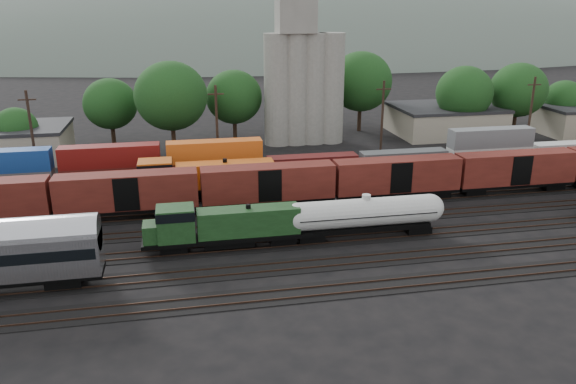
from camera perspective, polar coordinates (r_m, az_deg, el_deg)
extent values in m
plane|color=black|center=(61.51, 5.81, -2.89)|extent=(600.00, 600.00, 0.00)
cube|color=black|center=(48.65, 10.95, -9.17)|extent=(180.00, 3.20, 0.08)
cube|color=#382319|center=(48.03, 11.27, -9.47)|extent=(180.00, 0.08, 0.16)
cube|color=#382319|center=(49.20, 10.64, -8.72)|extent=(180.00, 0.08, 0.16)
cube|color=black|center=(52.80, 8.94, -6.74)|extent=(180.00, 3.20, 0.08)
cube|color=#382319|center=(52.16, 9.21, -6.98)|extent=(180.00, 0.08, 0.16)
cube|color=#382319|center=(53.38, 8.69, -6.34)|extent=(180.00, 0.08, 0.16)
cube|color=black|center=(57.10, 7.25, -4.65)|extent=(180.00, 3.20, 0.08)
cube|color=#382319|center=(56.44, 7.48, -4.86)|extent=(180.00, 0.08, 0.16)
cube|color=#382319|center=(57.69, 7.04, -4.30)|extent=(180.00, 0.08, 0.16)
cube|color=black|center=(61.49, 5.81, -2.86)|extent=(180.00, 3.20, 0.08)
cube|color=#382319|center=(60.83, 6.01, -3.03)|extent=(180.00, 0.08, 0.16)
cube|color=#382319|center=(62.10, 5.62, -2.55)|extent=(180.00, 0.08, 0.16)
cube|color=black|center=(65.98, 4.57, -1.30)|extent=(180.00, 3.20, 0.08)
cube|color=#382319|center=(65.30, 4.74, -1.45)|extent=(180.00, 0.08, 0.16)
cube|color=#382319|center=(66.60, 4.40, -1.03)|extent=(180.00, 0.08, 0.16)
cube|color=black|center=(70.53, 3.48, 0.05)|extent=(180.00, 3.20, 0.08)
cube|color=#382319|center=(69.85, 3.63, -0.07)|extent=(180.00, 0.08, 0.16)
cube|color=#382319|center=(71.16, 3.34, 0.29)|extent=(180.00, 0.08, 0.16)
cube|color=black|center=(75.14, 2.53, 1.24)|extent=(180.00, 3.20, 0.08)
cube|color=#382319|center=(74.45, 2.66, 1.14)|extent=(180.00, 0.08, 0.16)
cube|color=#382319|center=(75.78, 2.41, 1.46)|extent=(180.00, 0.08, 0.16)
cube|color=black|center=(54.13, -6.04, -4.55)|extent=(16.23, 2.77, 0.38)
cube|color=black|center=(54.30, -6.02, -4.96)|extent=(4.77, 2.10, 0.76)
cube|color=#193D1A|center=(53.75, -4.02, -2.95)|extent=(9.74, 2.29, 2.58)
cube|color=#193D1A|center=(53.32, -11.32, -3.13)|extent=(3.44, 2.77, 3.15)
cube|color=black|center=(52.97, -11.39, -2.13)|extent=(3.53, 2.86, 0.86)
cube|color=#193D1A|center=(53.67, -13.70, -3.99)|extent=(1.53, 2.29, 1.72)
cylinder|color=black|center=(53.24, -4.06, -1.52)|extent=(0.48, 0.48, 0.48)
cube|color=black|center=(54.25, -11.51, -5.50)|extent=(2.48, 1.91, 0.67)
cube|color=black|center=(55.01, -0.61, -4.75)|extent=(2.48, 1.91, 0.67)
cylinder|color=silver|center=(56.25, 7.89, -2.05)|extent=(13.65, 2.81, 2.81)
sphere|color=silver|center=(54.49, 1.08, -2.56)|extent=(2.81, 2.81, 2.81)
sphere|color=silver|center=(58.75, 14.21, -1.55)|extent=(2.81, 2.81, 2.81)
cylinder|color=silver|center=(55.71, 7.97, -0.51)|extent=(0.87, 0.87, 0.48)
cube|color=black|center=(56.25, 7.89, -2.05)|extent=(13.96, 2.95, 0.08)
cube|color=black|center=(56.81, 7.83, -3.51)|extent=(13.18, 2.13, 0.48)
cube|color=black|center=(55.56, 2.32, -4.52)|extent=(2.52, 1.94, 0.68)
cube|color=black|center=(59.00, 12.95, -3.58)|extent=(2.52, 1.94, 0.68)
cube|color=black|center=(50.69, -21.72, -8.22)|extent=(2.87, 2.21, 0.77)
cube|color=black|center=(68.05, -8.28, 0.38)|extent=(19.34, 3.12, 0.43)
cube|color=black|center=(68.20, -8.26, -0.01)|extent=(5.37, 2.36, 0.86)
cube|color=#C65211|center=(67.69, -6.38, 1.84)|extent=(11.60, 2.58, 2.90)
cube|color=#C65211|center=(67.48, -13.28, 1.68)|extent=(3.87, 3.12, 3.55)
cube|color=black|center=(67.17, -13.35, 2.60)|extent=(3.98, 3.22, 0.97)
cube|color=#C65211|center=(67.89, -15.51, 0.88)|extent=(1.72, 2.58, 1.93)
cylinder|color=black|center=(67.25, -6.43, 3.15)|extent=(0.54, 0.54, 0.54)
cube|color=black|center=(68.30, -13.44, -0.50)|extent=(2.79, 2.15, 0.75)
cube|color=black|center=(68.80, -3.10, 0.14)|extent=(2.79, 2.15, 0.75)
cube|color=black|center=(63.60, -15.85, -1.64)|extent=(15.00, 2.60, 0.40)
cube|color=#571B15|center=(62.93, -16.02, 0.15)|extent=(15.00, 2.90, 3.80)
cube|color=black|center=(64.02, -2.02, -0.78)|extent=(15.00, 2.60, 0.40)
cube|color=#571B15|center=(63.36, -2.04, 1.01)|extent=(15.00, 2.90, 3.80)
cube|color=black|center=(68.03, 10.89, 0.06)|extent=(15.00, 2.60, 0.40)
cube|color=#571B15|center=(67.40, 11.00, 1.76)|extent=(15.00, 2.90, 3.80)
cube|color=black|center=(75.03, 21.88, 0.78)|extent=(15.00, 2.60, 0.40)
cube|color=#571B15|center=(74.47, 22.07, 2.32)|extent=(15.00, 2.90, 3.80)
cube|color=black|center=(75.01, 2.54, 1.58)|extent=(160.00, 2.60, 0.60)
cube|color=#515355|center=(75.65, -27.09, 0.91)|extent=(12.00, 2.40, 2.60)
cube|color=#511713|center=(73.07, -17.44, 1.57)|extent=(12.00, 2.40, 2.60)
cube|color=maroon|center=(72.39, -17.63, 3.53)|extent=(12.00, 2.40, 2.60)
cube|color=#541E13|center=(72.69, -7.38, 2.20)|extent=(12.00, 2.40, 2.60)
cube|color=#D25715|center=(72.00, -7.46, 4.18)|extent=(12.00, 2.40, 2.60)
cube|color=#501312|center=(74.53, 2.49, 2.75)|extent=(12.00, 2.40, 2.60)
cube|color=#525457|center=(78.45, 11.63, 3.19)|extent=(12.00, 2.40, 2.60)
cube|color=silver|center=(84.15, 19.72, 3.51)|extent=(12.00, 2.40, 2.60)
cube|color=slate|center=(83.56, 19.92, 5.23)|extent=(12.00, 2.40, 2.60)
cube|color=beige|center=(91.31, 26.68, 3.73)|extent=(12.00, 2.40, 2.60)
cylinder|color=gray|center=(93.05, -1.08, 10.29)|extent=(4.40, 4.40, 18.00)
cylinder|color=gray|center=(93.62, 0.76, 10.35)|extent=(4.40, 4.40, 18.00)
cylinder|color=gray|center=(94.28, 2.57, 10.39)|extent=(4.40, 4.40, 18.00)
cylinder|color=gray|center=(95.03, 4.36, 10.42)|extent=(4.40, 4.40, 18.00)
cube|color=gray|center=(92.65, 0.80, 18.33)|extent=(6.00, 5.00, 8.00)
cube|color=#9E937F|center=(105.88, 15.63, 6.95)|extent=(18.00, 14.00, 4.60)
cube|color=#232326|center=(105.42, 15.75, 8.31)|extent=(18.36, 14.28, 0.50)
cylinder|color=black|center=(93.41, -25.58, 3.59)|extent=(0.70, 0.70, 2.31)
ellipsoid|color=#1C461A|center=(92.61, -25.91, 5.90)|extent=(6.27, 6.27, 5.94)
cylinder|color=black|center=(97.78, -17.31, 5.45)|extent=(0.70, 0.70, 3.19)
ellipsoid|color=#1C461A|center=(96.78, -17.61, 8.54)|extent=(8.67, 8.67, 8.21)
cylinder|color=black|center=(90.52, -11.53, 5.21)|extent=(0.70, 0.70, 4.12)
ellipsoid|color=#1C461A|center=(89.21, -11.81, 9.53)|extent=(11.18, 11.18, 10.59)
cylinder|color=black|center=(96.86, -5.41, 6.18)|extent=(0.70, 0.70, 3.48)
ellipsoid|color=#1C461A|center=(95.78, -5.52, 9.60)|extent=(9.45, 9.45, 8.96)
cylinder|color=black|center=(100.24, 1.69, 6.69)|extent=(0.70, 0.70, 3.53)
ellipsoid|color=#1C461A|center=(99.18, 1.72, 10.04)|extent=(9.58, 9.58, 9.08)
cylinder|color=black|center=(105.32, 7.25, 7.31)|extent=(0.70, 0.70, 4.16)
ellipsoid|color=#1C461A|center=(104.19, 7.41, 11.07)|extent=(11.30, 11.30, 10.70)
cylinder|color=black|center=(104.09, 17.16, 6.33)|extent=(0.70, 0.70, 3.58)
ellipsoid|color=#1C461A|center=(103.07, 17.48, 9.59)|extent=(9.71, 9.71, 9.20)
cylinder|color=black|center=(109.38, 21.97, 6.40)|extent=(0.70, 0.70, 3.67)
ellipsoid|color=#1C461A|center=(108.39, 22.36, 9.57)|extent=(9.96, 9.96, 9.43)
cylinder|color=black|center=(116.47, 25.93, 6.29)|extent=(0.70, 0.70, 2.66)
ellipsoid|color=#1C461A|center=(115.74, 26.24, 8.45)|extent=(7.22, 7.22, 6.84)
cylinder|color=black|center=(80.64, -24.54, 5.16)|extent=(0.36, 0.36, 12.00)
cube|color=black|center=(79.80, -25.00, 8.50)|extent=(2.20, 0.18, 0.18)
cylinder|color=black|center=(78.57, -7.22, 6.38)|extent=(0.36, 0.36, 12.00)
cube|color=black|center=(77.70, -7.36, 9.84)|extent=(2.20, 0.18, 0.18)
cylinder|color=black|center=(83.63, 9.53, 7.01)|extent=(0.36, 0.36, 12.00)
cube|color=black|center=(82.82, 9.71, 10.26)|extent=(2.20, 0.18, 0.18)
cylinder|color=black|center=(94.69, 23.38, 7.09)|extent=(0.36, 0.36, 12.00)
cube|color=black|center=(93.98, 23.75, 9.95)|extent=(2.20, 0.18, 0.18)
ellipsoid|color=#59665B|center=(322.97, -0.87, 10.55)|extent=(520.00, 286.00, 130.00)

